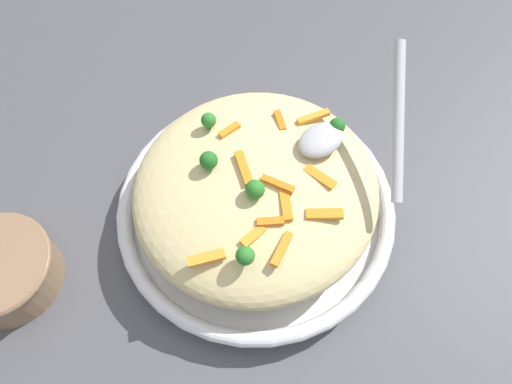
% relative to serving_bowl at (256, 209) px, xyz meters
% --- Properties ---
extents(ground_plane, '(2.40, 2.40, 0.00)m').
position_rel_serving_bowl_xyz_m(ground_plane, '(0.00, 0.00, -0.02)').
color(ground_plane, '#4C4C51').
extents(serving_bowl, '(0.33, 0.33, 0.04)m').
position_rel_serving_bowl_xyz_m(serving_bowl, '(0.00, 0.00, 0.00)').
color(serving_bowl, silver).
rests_on(serving_bowl, ground_plane).
extents(pasta_mound, '(0.28, 0.27, 0.08)m').
position_rel_serving_bowl_xyz_m(pasta_mound, '(0.00, 0.00, 0.05)').
color(pasta_mound, '#DBC689').
rests_on(pasta_mound, serving_bowl).
extents(carrot_piece_0, '(0.04, 0.02, 0.01)m').
position_rel_serving_bowl_xyz_m(carrot_piece_0, '(-0.04, -0.08, 0.08)').
color(carrot_piece_0, orange).
rests_on(carrot_piece_0, pasta_mound).
extents(carrot_piece_1, '(0.04, 0.03, 0.01)m').
position_rel_serving_bowl_xyz_m(carrot_piece_1, '(0.02, -0.08, 0.08)').
color(carrot_piece_1, orange).
rests_on(carrot_piece_1, pasta_mound).
extents(carrot_piece_2, '(0.02, 0.04, 0.01)m').
position_rel_serving_bowl_xyz_m(carrot_piece_2, '(-0.01, 0.01, 0.09)').
color(carrot_piece_2, orange).
rests_on(carrot_piece_2, pasta_mound).
extents(carrot_piece_3, '(0.03, 0.04, 0.01)m').
position_rel_serving_bowl_xyz_m(carrot_piece_3, '(-0.00, -0.05, 0.09)').
color(carrot_piece_3, orange).
rests_on(carrot_piece_3, pasta_mound).
extents(carrot_piece_4, '(0.02, 0.04, 0.01)m').
position_rel_serving_bowl_xyz_m(carrot_piece_4, '(0.05, -0.05, 0.08)').
color(carrot_piece_4, orange).
rests_on(carrot_piece_4, pasta_mound).
extents(carrot_piece_5, '(0.03, 0.02, 0.01)m').
position_rel_serving_bowl_xyz_m(carrot_piece_5, '(-0.03, -0.05, 0.08)').
color(carrot_piece_5, orange).
rests_on(carrot_piece_5, pasta_mound).
extents(carrot_piece_6, '(0.02, 0.03, 0.01)m').
position_rel_serving_bowl_xyz_m(carrot_piece_6, '(0.07, 0.04, 0.08)').
color(carrot_piece_6, orange).
rests_on(carrot_piece_6, pasta_mound).
extents(carrot_piece_7, '(0.03, 0.01, 0.01)m').
position_rel_serving_bowl_xyz_m(carrot_piece_7, '(0.01, 0.06, 0.08)').
color(carrot_piece_7, orange).
rests_on(carrot_piece_7, pasta_mound).
extents(carrot_piece_8, '(0.04, 0.02, 0.01)m').
position_rel_serving_bowl_xyz_m(carrot_piece_8, '(-0.10, -0.04, 0.08)').
color(carrot_piece_8, orange).
rests_on(carrot_piece_8, pasta_mound).
extents(carrot_piece_9, '(0.02, 0.04, 0.01)m').
position_rel_serving_bowl_xyz_m(carrot_piece_9, '(0.01, -0.03, 0.09)').
color(carrot_piece_9, orange).
rests_on(carrot_piece_9, pasta_mound).
extents(carrot_piece_10, '(0.03, 0.01, 0.01)m').
position_rel_serving_bowl_xyz_m(carrot_piece_10, '(-0.05, -0.05, 0.08)').
color(carrot_piece_10, orange).
rests_on(carrot_piece_10, pasta_mound).
extents(carrot_piece_11, '(0.04, 0.02, 0.01)m').
position_rel_serving_bowl_xyz_m(carrot_piece_11, '(0.10, 0.02, 0.08)').
color(carrot_piece_11, orange).
rests_on(carrot_piece_11, pasta_mound).
extents(broccoli_floret_0, '(0.02, 0.02, 0.02)m').
position_rel_serving_bowl_xyz_m(broccoli_floret_0, '(-0.00, 0.08, 0.09)').
color(broccoli_floret_0, '#296820').
rests_on(broccoli_floret_0, pasta_mound).
extents(broccoli_floret_1, '(0.02, 0.02, 0.02)m').
position_rel_serving_bowl_xyz_m(broccoli_floret_1, '(-0.07, -0.07, 0.09)').
color(broccoli_floret_1, '#296820').
rests_on(broccoli_floret_1, pasta_mound).
extents(broccoli_floret_2, '(0.02, 0.02, 0.02)m').
position_rel_serving_bowl_xyz_m(broccoli_floret_2, '(0.10, -0.01, 0.09)').
color(broccoli_floret_2, '#205B1C').
rests_on(broccoli_floret_2, pasta_mound).
extents(broccoli_floret_3, '(0.02, 0.02, 0.02)m').
position_rel_serving_bowl_xyz_m(broccoli_floret_3, '(-0.02, -0.02, 0.10)').
color(broccoli_floret_3, '#296820').
rests_on(broccoli_floret_3, pasta_mound).
extents(broccoli_floret_4, '(0.02, 0.02, 0.02)m').
position_rel_serving_bowl_xyz_m(broccoli_floret_4, '(-0.03, 0.04, 0.10)').
color(broccoli_floret_4, '#205B1C').
rests_on(broccoli_floret_4, pasta_mound).
extents(serving_spoon, '(0.14, 0.13, 0.09)m').
position_rel_serving_bowl_xyz_m(serving_spoon, '(0.10, -0.03, 0.11)').
color(serving_spoon, '#B7B7BC').
rests_on(serving_spoon, pasta_mound).
extents(companion_bowl, '(0.13, 0.13, 0.05)m').
position_rel_serving_bowl_xyz_m(companion_bowl, '(-0.27, 0.12, 0.01)').
color(companion_bowl, '#8C6B4C').
rests_on(companion_bowl, ground_plane).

